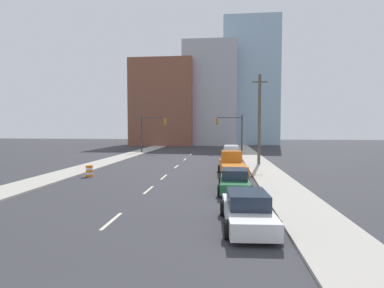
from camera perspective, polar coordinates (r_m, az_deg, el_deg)
The scene contains 21 objects.
sidewalk_left at distance 53.69m, azimuth -8.75°, elevation -1.16°, with size 2.95×96.39×0.12m.
sidewalk_right at distance 52.10m, azimuth 10.21°, elevation -1.30°, with size 2.95×96.39×0.12m.
lane_stripe_at_9m at distance 13.90m, azimuth -15.06°, elevation -13.94°, with size 0.16×2.40×0.01m, color beige.
lane_stripe_at_15m at distance 19.91m, azimuth -8.29°, elevation -8.65°, with size 0.16×2.40×0.01m, color beige.
lane_stripe_at_20m at distance 24.81m, azimuth -5.38°, elevation -6.28°, with size 0.16×2.40×0.01m, color beige.
lane_stripe_at_27m at distance 31.29m, azimuth -3.00°, elevation -4.30°, with size 0.16×2.40×0.01m, color beige.
lane_stripe_at_34m at distance 38.29m, azimuth -1.35°, elevation -2.93°, with size 0.16×2.40×0.01m, color beige.
lane_stripe_at_41m at distance 45.31m, azimuth -0.22°, elevation -1.99°, with size 0.16×2.40×0.01m, color beige.
building_brick_left at distance 72.94m, azimuth -4.95°, elevation 7.49°, with size 14.00×16.00×19.20m.
building_office_center at distance 75.88m, azimuth 3.59°, elevation 8.90°, with size 12.00×20.00×23.33m.
building_glass_right at distance 80.43m, azimuth 10.65°, elevation 10.80°, with size 13.00×20.00×29.69m.
traffic_signal_left at distance 48.58m, azimuth -8.26°, elevation 2.94°, with size 4.15×0.35×6.04m.
traffic_signal_right at distance 47.15m, azimuth 8.06°, elevation 2.93°, with size 4.15×0.35×6.04m.
utility_pole_right_mid at distance 33.03m, azimuth 12.70°, elevation 4.68°, with size 1.60×0.32×9.73m.
traffic_barrel at distance 26.19m, azimuth -18.97°, elevation -4.89°, with size 0.56×0.56×0.95m.
sedan_white at distance 12.80m, azimuth 10.49°, elevation -12.29°, with size 2.26×4.78×1.44m.
sedan_green at distance 19.23m, azimuth 8.09°, elevation -7.04°, with size 2.09×4.53×1.45m.
pickup_truck_orange at distance 25.68m, azimuth 7.61°, elevation -4.13°, with size 2.47×6.36×2.03m.
sedan_gray at distance 32.01m, azimuth 7.44°, elevation -2.95°, with size 2.20×4.59×1.47m.
box_truck_silver at distance 37.77m, azimuth 7.47°, elevation -1.72°, with size 2.41×6.14×1.83m.
sedan_red at distance 45.09m, azimuth 7.16°, elevation -1.19°, with size 2.27×4.60×1.45m.
Camera 1 is at (4.80, -3.60, 4.06)m, focal length 28.00 mm.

